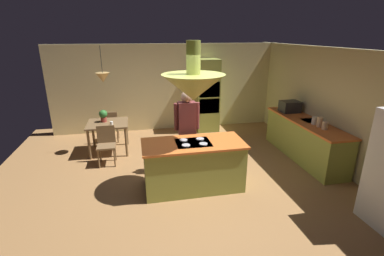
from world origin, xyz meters
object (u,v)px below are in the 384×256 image
kitchen_island (193,165)px  dining_table (108,127)px  canister_flour (325,126)px  canister_tea (315,121)px  chair_facing_island (106,142)px  oven_tower (207,96)px  chair_by_back_wall (110,124)px  potted_plant_on_table (103,115)px  person_at_island (187,126)px  canister_sugar (320,122)px  cup_on_table (112,123)px  microwave_on_counter (290,107)px

kitchen_island → dining_table: 2.71m
canister_flour → canister_tea: same height
dining_table → chair_facing_island: 0.68m
oven_tower → canister_tea: oven_tower is taller
dining_table → chair_by_back_wall: chair_by_back_wall is taller
potted_plant_on_table → chair_facing_island: bearing=-83.1°
dining_table → person_at_island: (1.71, -1.39, 0.35)m
canister_tea → chair_by_back_wall: bearing=153.7°
kitchen_island → canister_sugar: 2.92m
canister_flour → kitchen_island: bearing=-176.7°
chair_facing_island → canister_sugar: (4.54, -1.09, 0.53)m
kitchen_island → person_at_island: (0.01, 0.71, 0.54)m
cup_on_table → canister_tea: canister_tea is taller
chair_facing_island → chair_by_back_wall: size_ratio=1.00×
canister_flour → canister_tea: bearing=90.0°
dining_table → chair_facing_island: bearing=-90.0°
dining_table → chair_facing_island: size_ratio=1.11×
dining_table → canister_flour: bearing=-23.1°
cup_on_table → microwave_on_counter: microwave_on_counter is taller
microwave_on_counter → oven_tower: bearing=136.0°
kitchen_island → chair_by_back_wall: size_ratio=2.17×
chair_facing_island → microwave_on_counter: microwave_on_counter is taller
oven_tower → chair_by_back_wall: (-2.80, -0.48, -0.56)m
dining_table → cup_on_table: cup_on_table is taller
oven_tower → dining_table: 3.05m
dining_table → cup_on_table: size_ratio=10.75×
dining_table → potted_plant_on_table: (-0.09, 0.09, 0.28)m
dining_table → canister_flour: size_ratio=5.73×
potted_plant_on_table → canister_flour: size_ratio=1.78×
dining_table → microwave_on_counter: microwave_on_counter is taller
oven_tower → chair_by_back_wall: size_ratio=2.45×
oven_tower → potted_plant_on_table: 3.08m
oven_tower → person_at_island: (-1.09, -2.53, -0.06)m
oven_tower → canister_flour: bearing=-60.5°
dining_table → canister_sugar: size_ratio=4.45×
dining_table → kitchen_island: bearing=-51.0°
person_at_island → canister_tea: (2.83, -0.19, 0.00)m
canister_tea → microwave_on_counter: microwave_on_counter is taller
person_at_island → chair_by_back_wall: 2.72m
oven_tower → potted_plant_on_table: bearing=-160.1°
cup_on_table → microwave_on_counter: bearing=-4.1°
oven_tower → microwave_on_counter: oven_tower is taller
potted_plant_on_table → canister_sugar: 4.99m
canister_flour → canister_sugar: (0.00, 0.18, 0.02)m
canister_sugar → chair_by_back_wall: bearing=151.9°
dining_table → canister_flour: (4.54, -1.94, 0.36)m
cup_on_table → canister_flour: bearing=-21.2°
dining_table → chair_by_back_wall: bearing=90.0°
chair_facing_island → cup_on_table: bearing=75.6°
person_at_island → canister_sugar: bearing=-7.4°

